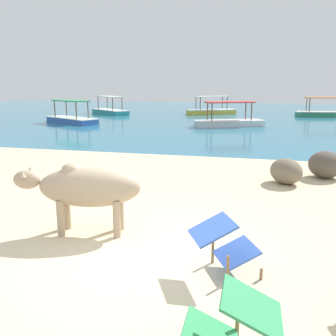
% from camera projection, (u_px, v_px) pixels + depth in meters
% --- Properties ---
extents(sand_beach, '(18.00, 14.00, 0.04)m').
position_uv_depth(sand_beach, '(133.00, 256.00, 5.00)').
color(sand_beach, beige).
rests_on(sand_beach, ground).
extents(water_surface, '(60.00, 36.00, 0.03)m').
position_uv_depth(water_surface, '(238.00, 117.00, 25.84)').
color(water_surface, teal).
rests_on(water_surface, ground).
extents(cow, '(1.94, 0.86, 1.08)m').
position_uv_depth(cow, '(86.00, 187.00, 5.59)').
color(cow, tan).
rests_on(cow, sand_beach).
extents(deck_chair_near, '(0.78, 0.56, 0.68)m').
position_uv_depth(deck_chair_near, '(230.00, 325.00, 2.94)').
color(deck_chair_near, olive).
rests_on(deck_chair_near, sand_beach).
extents(deck_chair_far, '(0.92, 0.81, 0.68)m').
position_uv_depth(deck_chair_far, '(224.00, 242.00, 4.46)').
color(deck_chair_far, olive).
rests_on(deck_chair_far, sand_beach).
extents(shore_rock_large, '(0.97, 1.05, 0.57)m').
position_uv_depth(shore_rock_large, '(286.00, 171.00, 8.48)').
color(shore_rock_large, '#756651').
rests_on(shore_rock_large, sand_beach).
extents(shore_rock_medium, '(0.91, 0.93, 0.65)m').
position_uv_depth(shore_rock_medium, '(326.00, 165.00, 8.99)').
color(shore_rock_medium, brown).
rests_on(shore_rock_medium, sand_beach).
extents(boat_white, '(3.82, 2.60, 1.29)m').
position_uv_depth(boat_white, '(229.00, 121.00, 19.95)').
color(boat_white, white).
rests_on(boat_white, water_surface).
extents(boat_teal, '(3.60, 3.18, 1.29)m').
position_uv_depth(boat_teal, '(110.00, 110.00, 27.76)').
color(boat_teal, teal).
rests_on(boat_teal, water_surface).
extents(boat_yellow, '(3.71, 2.98, 1.29)m').
position_uv_depth(boat_yellow, '(211.00, 110.00, 27.86)').
color(boat_yellow, gold).
rests_on(boat_yellow, water_surface).
extents(boat_green, '(3.80, 1.69, 1.29)m').
position_uv_depth(boat_green, '(324.00, 112.00, 25.87)').
color(boat_green, '#338E66').
rests_on(boat_green, water_surface).
extents(boat_blue, '(3.77, 2.78, 1.29)m').
position_uv_depth(boat_blue, '(72.00, 118.00, 21.46)').
color(boat_blue, '#3866B7').
rests_on(boat_blue, water_surface).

